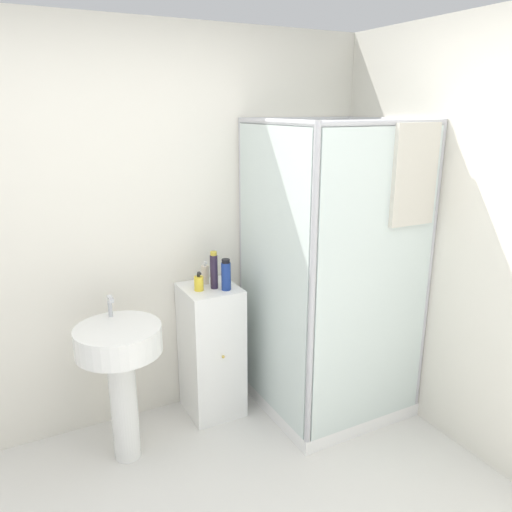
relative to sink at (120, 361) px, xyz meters
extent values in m
cube|color=silver|center=(0.17, 0.44, 0.62)|extent=(6.40, 0.06, 2.50)
cube|color=white|center=(1.39, -0.05, -0.58)|extent=(0.90, 0.90, 0.09)
cylinder|color=#B2B2B7|center=(1.83, 0.39, 0.34)|extent=(0.04, 0.04, 1.94)
cylinder|color=#B2B2B7|center=(0.96, 0.39, 0.34)|extent=(0.04, 0.04, 1.94)
cylinder|color=#B2B2B7|center=(1.83, -0.48, 0.34)|extent=(0.04, 0.04, 1.94)
cylinder|color=#B2B2B7|center=(0.96, -0.48, 0.34)|extent=(0.04, 0.04, 1.94)
cylinder|color=#B2B2B7|center=(1.39, -0.48, 1.30)|extent=(0.87, 0.04, 0.04)
cylinder|color=#B2B2B7|center=(1.39, 0.39, 1.30)|extent=(0.87, 0.04, 0.04)
cylinder|color=#B2B2B7|center=(0.96, -0.05, 1.30)|extent=(0.04, 0.87, 0.04)
cylinder|color=#B2B2B7|center=(1.83, -0.05, 1.30)|extent=(0.04, 0.87, 0.04)
cube|color=silver|center=(1.39, -0.49, 0.37)|extent=(0.83, 0.01, 1.82)
cube|color=silver|center=(0.95, -0.05, 0.37)|extent=(0.01, 0.83, 1.82)
cylinder|color=#B7BABF|center=(1.62, 0.33, 0.19)|extent=(0.02, 0.02, 1.46)
cylinder|color=#B7BABF|center=(1.62, 0.28, 0.94)|extent=(0.07, 0.07, 0.04)
cube|color=beige|center=(1.60, -0.51, 1.01)|extent=(0.31, 0.03, 0.57)
cube|color=white|center=(0.64, 0.21, -0.18)|extent=(0.35, 0.38, 0.90)
sphere|color=gold|center=(0.64, 0.01, -0.14)|extent=(0.02, 0.02, 0.02)
cylinder|color=white|center=(0.00, 0.00, -0.28)|extent=(0.15, 0.15, 0.69)
cylinder|color=white|center=(0.00, 0.00, 0.13)|extent=(0.48, 0.48, 0.15)
cylinder|color=#B7BABF|center=(0.00, 0.17, 0.27)|extent=(0.02, 0.02, 0.13)
cube|color=#B7BABF|center=(0.00, 0.13, 0.33)|extent=(0.02, 0.07, 0.02)
cylinder|color=yellow|center=(0.56, 0.19, 0.31)|extent=(0.06, 0.06, 0.09)
cylinder|color=black|center=(0.56, 0.19, 0.37)|extent=(0.02, 0.02, 0.02)
cube|color=black|center=(0.56, 0.17, 0.39)|extent=(0.01, 0.03, 0.01)
cylinder|color=#281E33|center=(0.66, 0.18, 0.38)|extent=(0.05, 0.05, 0.22)
cylinder|color=gold|center=(0.66, 0.18, 0.50)|extent=(0.04, 0.04, 0.02)
cylinder|color=navy|center=(0.71, 0.12, 0.36)|extent=(0.06, 0.06, 0.18)
cylinder|color=black|center=(0.71, 0.12, 0.46)|extent=(0.05, 0.05, 0.02)
cylinder|color=beige|center=(0.64, 0.29, 0.33)|extent=(0.05, 0.05, 0.12)
cylinder|color=silver|center=(0.64, 0.29, 0.40)|extent=(0.02, 0.02, 0.02)
cube|color=silver|center=(0.64, 0.28, 0.41)|extent=(0.01, 0.03, 0.01)
camera|label=1|loc=(-0.49, -2.59, 1.37)|focal=35.00mm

